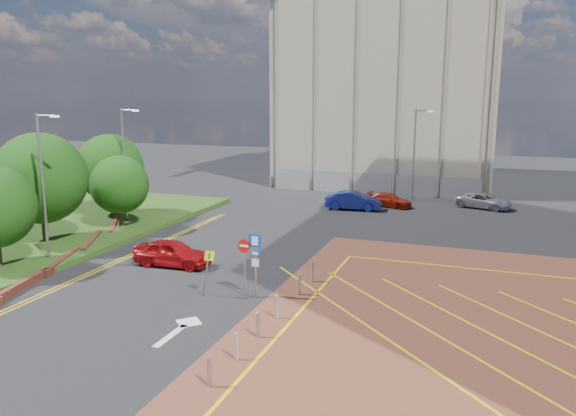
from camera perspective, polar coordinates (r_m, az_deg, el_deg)
The scene contains 18 objects.
ground at distance 25.83m, azimuth -5.19°, elevation -9.65°, with size 140.00×140.00×0.00m, color black.
grass_bed at distance 40.73m, azimuth -24.96°, elevation -2.57°, with size 14.00×32.00×0.30m, color #274616.
retaining_wall at distance 33.74m, azimuth -22.22°, elevation -5.02°, with size 6.06×20.33×0.40m.
tree_b at distance 37.55m, azimuth -23.84°, elevation 2.78°, with size 5.60×5.60×6.74m.
tree_c at distance 40.19m, azimuth -16.75°, elevation 2.28°, with size 4.00×4.00×4.90m.
tree_d at distance 44.26m, azimuth -17.62°, elevation 3.93°, with size 5.00×5.00×6.08m.
lamp_left_near at distance 33.24m, azimuth -23.59°, elevation 2.52°, with size 1.53×0.16×8.00m.
lamp_left_far at distance 42.13m, azimuth -16.26°, elevation 4.73°, with size 1.53×0.16×8.00m.
lamp_back at distance 50.39m, azimuth 12.79°, elevation 5.61°, with size 1.53×0.16×8.00m.
sign_cluster at distance 25.93m, azimuth -3.75°, elevation -4.98°, with size 1.17×0.12×3.20m.
warning_sign at distance 26.38m, azimuth -8.20°, elevation -5.98°, with size 0.65×0.40×2.25m.
bollard_row at distance 23.38m, azimuth -1.77°, elevation -10.70°, with size 0.14×11.14×0.90m.
construction_building at distance 62.64m, azimuth 10.73°, elevation 12.89°, with size 21.20×19.20×22.00m, color #A19883.
construction_fence at distance 53.25m, azimuth 9.62°, elevation 2.39°, with size 21.60×0.06×2.00m, color gray.
car_red_left at distance 31.55m, azimuth -11.64°, elevation -4.49°, with size 1.73×4.31×1.47m, color #A60E10.
car_blue_back at distance 46.08m, azimuth 6.65°, elevation 0.75°, with size 1.58×4.55×1.50m, color navy.
car_red_back at distance 47.78m, azimuth 10.23°, elevation 0.80°, with size 1.57×3.87×1.12m, color #9F1C0D.
car_silver_back at distance 49.10m, azimuth 19.25°, elevation 0.69°, with size 2.06×4.46×1.24m, color #A9A9B0.
Camera 1 is at (10.36, -21.75, 9.32)m, focal length 35.00 mm.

